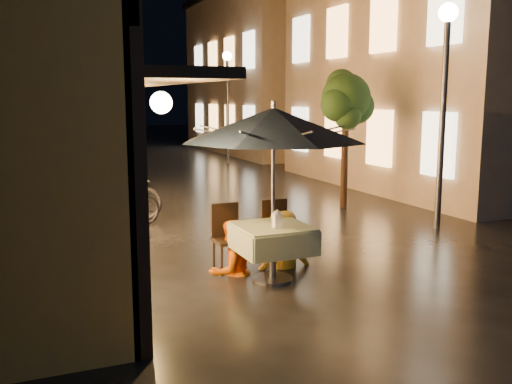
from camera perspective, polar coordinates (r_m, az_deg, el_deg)
name	(u,v)px	position (r m, az deg, el deg)	size (l,w,h in m)	color
ground	(363,274)	(8.41, 10.68, -8.07)	(90.00, 90.00, 0.00)	black
east_building_near	(463,66)	(17.81, 19.96, 11.79)	(7.30, 9.30, 6.80)	tan
east_building_far	(288,73)	(27.44, 3.25, 11.83)	(7.30, 10.30, 7.30)	tan
street_tree	(346,101)	(13.13, 9.02, 8.95)	(1.43, 1.20, 3.15)	black
streetlamp_near	(445,75)	(11.45, 18.37, 11.02)	(0.36, 0.36, 4.23)	#59595E
streetlamp_far	(227,86)	(21.98, -2.87, 10.49)	(0.36, 0.36, 4.23)	#59595E
cafe_table	(273,239)	(7.85, 1.69, -4.72)	(0.99, 0.99, 0.78)	#59595E
patio_umbrella	(273,125)	(7.62, 1.75, 6.74)	(2.51, 2.51, 2.46)	#59595E
cafe_chair_left	(227,233)	(8.38, -2.89, -4.17)	(0.42, 0.42, 0.97)	black
cafe_chair_right	(277,229)	(8.67, 2.10, -3.69)	(0.42, 0.42, 0.97)	black
table_lantern	(277,217)	(7.65, 2.13, -2.55)	(0.16, 0.16, 0.25)	white
person_orange	(231,222)	(8.15, -2.55, -2.98)	(0.73, 0.57, 1.51)	#E15B00
person_yellow	(284,213)	(8.46, 2.77, -2.07)	(1.06, 0.61, 1.64)	gold
bicycle_0	(119,206)	(11.12, -13.49, -1.36)	(0.63, 1.81, 0.95)	black
bicycle_1	(117,195)	(11.93, -13.74, -0.28)	(0.51, 1.82, 1.10)	black
bicycle_2	(108,193)	(13.08, -14.54, -0.06)	(0.55, 1.58, 0.83)	black
bicycle_3	(113,188)	(13.28, -14.11, 0.39)	(0.45, 1.61, 0.97)	black
bicycle_4	(108,180)	(14.94, -14.62, 1.20)	(0.59, 1.70, 0.89)	black
bicycle_5	(110,177)	(14.95, -14.41, 1.46)	(0.48, 1.69, 1.02)	black
bicycle_6	(86,173)	(16.36, -16.62, 1.87)	(0.62, 1.77, 0.93)	black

